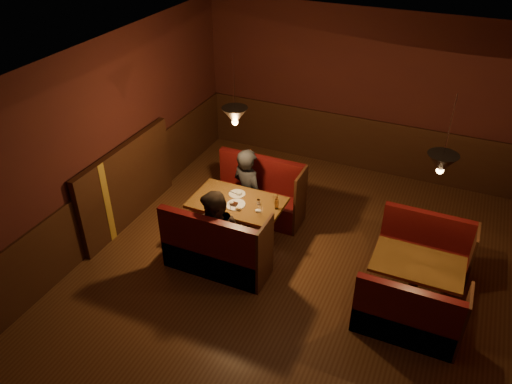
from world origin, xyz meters
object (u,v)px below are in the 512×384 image
at_px(main_table, 238,211).
at_px(second_bench_near, 406,320).
at_px(second_bench_far, 423,253).
at_px(diner_b, 216,223).
at_px(main_bench_near, 216,254).
at_px(main_bench_far, 260,198).
at_px(diner_a, 248,176).
at_px(second_table, 416,273).

bearing_deg(main_table, second_bench_near, -18.51).
bearing_deg(main_table, second_bench_far, 9.92).
bearing_deg(second_bench_far, diner_b, -156.54).
distance_m(main_table, diner_b, 0.72).
xyz_separation_m(main_bench_near, second_bench_far, (2.59, 1.21, -0.04)).
height_order(main_table, diner_b, diner_b).
relative_size(main_bench_near, second_bench_near, 1.19).
xyz_separation_m(main_bench_far, diner_b, (-0.01, -1.43, 0.47)).
height_order(main_bench_near, second_bench_near, main_bench_near).
xyz_separation_m(main_bench_far, diner_a, (-0.11, -0.21, 0.49)).
bearing_deg(second_bench_near, second_table, 92.20).
relative_size(main_bench_far, main_bench_near, 1.00).
bearing_deg(main_table, main_bench_far, 88.90).
distance_m(main_table, diner_a, 0.61).
bearing_deg(diner_b, second_bench_near, 7.42).
height_order(second_bench_far, diner_b, diner_b).
distance_m(main_table, main_bench_far, 0.79).
relative_size(main_bench_far, second_bench_far, 1.19).
bearing_deg(second_bench_far, second_bench_near, -90.00).
bearing_deg(main_table, second_table, -4.61).
xyz_separation_m(main_table, diner_b, (0.00, -0.67, 0.24)).
xyz_separation_m(main_bench_far, second_bench_near, (2.59, -1.63, -0.04)).
relative_size(main_table, main_bench_far, 0.91).
bearing_deg(main_bench_far, second_bench_near, -32.08).
relative_size(main_table, diner_a, 0.82).
bearing_deg(main_table, main_bench_near, -88.90).
height_order(main_table, main_bench_near, main_bench_near).
relative_size(main_bench_far, second_bench_near, 1.19).
bearing_deg(second_bench_far, main_bench_far, 173.48).
bearing_deg(second_bench_far, second_table, -92.20).
bearing_deg(diner_b, main_bench_near, -70.08).
height_order(second_table, second_bench_near, second_bench_near).
bearing_deg(diner_b, second_table, 22.02).
bearing_deg(main_table, diner_a, 99.73).
bearing_deg(diner_a, second_bench_far, -158.79).
distance_m(main_bench_near, second_table, 2.63).
xyz_separation_m(main_table, main_bench_near, (0.01, -0.75, -0.23)).
relative_size(main_bench_near, diner_b, 0.93).
height_order(second_table, diner_a, diner_a).
bearing_deg(second_table, main_table, 175.39).
relative_size(main_bench_far, diner_b, 0.93).
relative_size(second_table, second_bench_near, 0.90).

